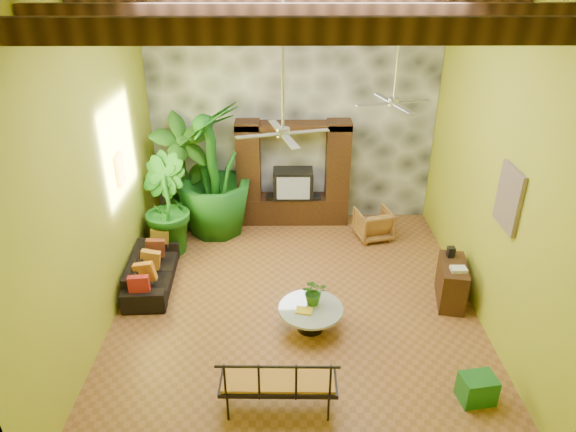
{
  "coord_description": "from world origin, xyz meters",
  "views": [
    {
      "loc": [
        -0.18,
        -7.08,
        5.35
      ],
      "look_at": [
        -0.13,
        0.2,
        1.62
      ],
      "focal_mm": 32.0,
      "sensor_mm": 36.0,
      "label": 1
    }
  ],
  "objects_px": {
    "side_console": "(451,283)",
    "green_bin": "(477,389)",
    "iron_bench": "(278,382)",
    "tall_plant_b": "(165,205)",
    "tall_plant_c": "(213,170)",
    "entertainment_center": "(293,181)",
    "ceiling_fan_front": "(283,118)",
    "sofa": "(152,270)",
    "ceiling_fan_back": "(395,89)",
    "coffee_table": "(311,315)",
    "wicker_armchair": "(373,224)",
    "tall_plant_a": "(186,174)"
  },
  "relations": [
    {
      "from": "side_console",
      "to": "green_bin",
      "type": "distance_m",
      "value": 2.25
    },
    {
      "from": "iron_bench",
      "to": "tall_plant_b",
      "type": "bearing_deg",
      "value": 119.2
    },
    {
      "from": "iron_bench",
      "to": "tall_plant_c",
      "type": "bearing_deg",
      "value": 106.39
    },
    {
      "from": "entertainment_center",
      "to": "ceiling_fan_front",
      "type": "xyz_separation_m",
      "value": [
        -0.2,
        -3.54,
        2.44
      ]
    },
    {
      "from": "ceiling_fan_front",
      "to": "tall_plant_b",
      "type": "distance_m",
      "value": 4.08
    },
    {
      "from": "iron_bench",
      "to": "sofa",
      "type": "bearing_deg",
      "value": 128.7
    },
    {
      "from": "iron_bench",
      "to": "side_console",
      "type": "xyz_separation_m",
      "value": [
        2.92,
        2.42,
        -0.17
      ]
    },
    {
      "from": "ceiling_fan_back",
      "to": "tall_plant_c",
      "type": "height_order",
      "value": "ceiling_fan_back"
    },
    {
      "from": "coffee_table",
      "to": "ceiling_fan_front",
      "type": "bearing_deg",
      "value": 156.68
    },
    {
      "from": "coffee_table",
      "to": "green_bin",
      "type": "xyz_separation_m",
      "value": [
        2.15,
        -1.5,
        -0.06
      ]
    },
    {
      "from": "ceiling_fan_back",
      "to": "sofa",
      "type": "relative_size",
      "value": 0.98
    },
    {
      "from": "ceiling_fan_front",
      "to": "wicker_armchair",
      "type": "relative_size",
      "value": 2.66
    },
    {
      "from": "sofa",
      "to": "tall_plant_c",
      "type": "relative_size",
      "value": 0.68
    },
    {
      "from": "entertainment_center",
      "to": "ceiling_fan_back",
      "type": "height_order",
      "value": "ceiling_fan_back"
    },
    {
      "from": "entertainment_center",
      "to": "tall_plant_c",
      "type": "distance_m",
      "value": 1.76
    },
    {
      "from": "tall_plant_a",
      "to": "iron_bench",
      "type": "relative_size",
      "value": 1.66
    },
    {
      "from": "entertainment_center",
      "to": "wicker_armchair",
      "type": "xyz_separation_m",
      "value": [
        1.67,
        -0.77,
        -0.65
      ]
    },
    {
      "from": "sofa",
      "to": "green_bin",
      "type": "distance_m",
      "value": 5.68
    },
    {
      "from": "ceiling_fan_back",
      "to": "wicker_armchair",
      "type": "xyz_separation_m",
      "value": [
        0.07,
        1.17,
        -3.08
      ]
    },
    {
      "from": "side_console",
      "to": "green_bin",
      "type": "xyz_separation_m",
      "value": [
        -0.28,
        -2.22,
        -0.17
      ]
    },
    {
      "from": "coffee_table",
      "to": "side_console",
      "type": "relative_size",
      "value": 1.11
    },
    {
      "from": "iron_bench",
      "to": "wicker_armchair",
      "type": "bearing_deg",
      "value": 68.32
    },
    {
      "from": "iron_bench",
      "to": "coffee_table",
      "type": "bearing_deg",
      "value": 74.76
    },
    {
      "from": "tall_plant_b",
      "to": "entertainment_center",
      "type": "bearing_deg",
      "value": 25.74
    },
    {
      "from": "wicker_armchair",
      "to": "tall_plant_b",
      "type": "distance_m",
      "value": 4.27
    },
    {
      "from": "tall_plant_b",
      "to": "tall_plant_c",
      "type": "xyz_separation_m",
      "value": [
        0.88,
        0.78,
        0.41
      ]
    },
    {
      "from": "tall_plant_b",
      "to": "side_console",
      "type": "height_order",
      "value": "tall_plant_b"
    },
    {
      "from": "wicker_armchair",
      "to": "green_bin",
      "type": "xyz_separation_m",
      "value": [
        0.7,
        -4.45,
        -0.12
      ]
    },
    {
      "from": "tall_plant_c",
      "to": "green_bin",
      "type": "distance_m",
      "value": 6.35
    },
    {
      "from": "side_console",
      "to": "wicker_armchair",
      "type": "bearing_deg",
      "value": 124.33
    },
    {
      "from": "green_bin",
      "to": "tall_plant_b",
      "type": "bearing_deg",
      "value": 140.76
    },
    {
      "from": "entertainment_center",
      "to": "tall_plant_c",
      "type": "relative_size",
      "value": 0.86
    },
    {
      "from": "wicker_armchair",
      "to": "green_bin",
      "type": "distance_m",
      "value": 4.5
    },
    {
      "from": "tall_plant_b",
      "to": "side_console",
      "type": "distance_m",
      "value": 5.51
    },
    {
      "from": "coffee_table",
      "to": "green_bin",
      "type": "height_order",
      "value": "coffee_table"
    },
    {
      "from": "ceiling_fan_back",
      "to": "green_bin",
      "type": "relative_size",
      "value": 4.12
    },
    {
      "from": "tall_plant_c",
      "to": "green_bin",
      "type": "bearing_deg",
      "value": -49.97
    },
    {
      "from": "tall_plant_b",
      "to": "green_bin",
      "type": "distance_m",
      "value": 6.37
    },
    {
      "from": "side_console",
      "to": "tall_plant_a",
      "type": "bearing_deg",
      "value": 161.47
    },
    {
      "from": "ceiling_fan_front",
      "to": "entertainment_center",
      "type": "bearing_deg",
      "value": 86.76
    },
    {
      "from": "ceiling_fan_back",
      "to": "coffee_table",
      "type": "bearing_deg",
      "value": -127.76
    },
    {
      "from": "entertainment_center",
      "to": "green_bin",
      "type": "distance_m",
      "value": 5.78
    },
    {
      "from": "wicker_armchair",
      "to": "coffee_table",
      "type": "relative_size",
      "value": 0.69
    },
    {
      "from": "tall_plant_b",
      "to": "tall_plant_c",
      "type": "distance_m",
      "value": 1.25
    },
    {
      "from": "ceiling_fan_front",
      "to": "tall_plant_a",
      "type": "xyz_separation_m",
      "value": [
        -2.05,
        3.26,
        -2.14
      ]
    },
    {
      "from": "green_bin",
      "to": "sofa",
      "type": "bearing_deg",
      "value": 150.63
    },
    {
      "from": "ceiling_fan_front",
      "to": "side_console",
      "type": "relative_size",
      "value": 2.03
    },
    {
      "from": "tall_plant_a",
      "to": "green_bin",
      "type": "xyz_separation_m",
      "value": [
        4.62,
        -4.94,
        -1.06
      ]
    },
    {
      "from": "side_console",
      "to": "tall_plant_c",
      "type": "bearing_deg",
      "value": 159.73
    },
    {
      "from": "tall_plant_b",
      "to": "coffee_table",
      "type": "bearing_deg",
      "value": -42.32
    }
  ]
}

